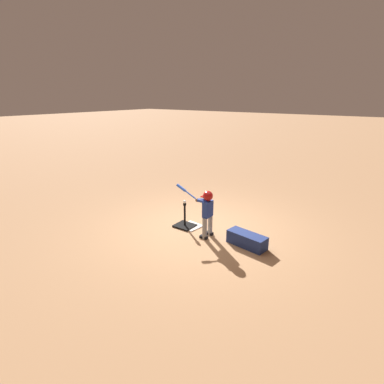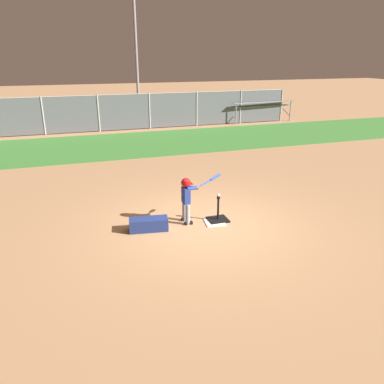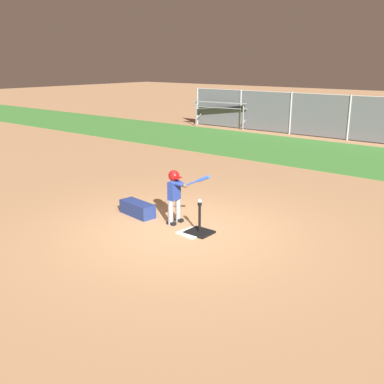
% 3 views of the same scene
% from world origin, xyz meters
% --- Properties ---
extents(ground_plane, '(90.00, 90.00, 0.00)m').
position_xyz_m(ground_plane, '(0.00, 0.00, 0.00)').
color(ground_plane, '#AD7F56').
extents(home_plate, '(0.49, 0.49, 0.02)m').
position_xyz_m(home_plate, '(0.23, 0.07, 0.01)').
color(home_plate, white).
rests_on(home_plate, ground_plane).
extents(batting_tee, '(0.46, 0.41, 0.60)m').
position_xyz_m(batting_tee, '(0.34, 0.16, 0.07)').
color(batting_tee, black).
rests_on(batting_tee, ground_plane).
extents(batter_child, '(0.94, 0.34, 1.10)m').
position_xyz_m(batter_child, '(-0.36, 0.29, 0.68)').
color(batter_child, gray).
rests_on(batter_child, ground_plane).
extents(baseball, '(0.07, 0.07, 0.07)m').
position_xyz_m(baseball, '(0.34, 0.16, 0.63)').
color(baseball, white).
rests_on(baseball, batting_tee).
extents(equipment_bag, '(0.88, 0.44, 0.28)m').
position_xyz_m(equipment_bag, '(-1.30, 0.16, 0.14)').
color(equipment_bag, navy).
rests_on(equipment_bag, ground_plane).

